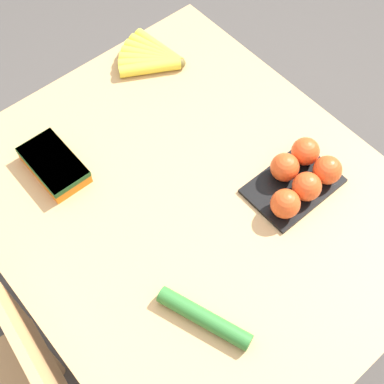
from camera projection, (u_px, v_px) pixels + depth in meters
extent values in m
plane|color=#4C4742|center=(192.00, 301.00, 2.07)|extent=(12.00, 12.00, 0.00)
cube|color=tan|center=(192.00, 201.00, 1.42)|extent=(1.17, 0.98, 0.03)
cylinder|color=tan|center=(188.00, 103.00, 2.10)|extent=(0.06, 0.06, 0.75)
cube|color=tan|center=(38.00, 357.00, 1.23)|extent=(0.39, 0.06, 0.52)
cylinder|color=tan|center=(46.00, 355.00, 1.74)|extent=(0.04, 0.04, 0.45)
sphere|color=brown|center=(180.00, 63.00, 1.63)|extent=(0.03, 0.03, 0.03)
cylinder|color=yellow|center=(159.00, 48.00, 1.67)|extent=(0.19, 0.06, 0.04)
cylinder|color=yellow|center=(156.00, 51.00, 1.66)|extent=(0.19, 0.08, 0.04)
cylinder|color=yellow|center=(153.00, 54.00, 1.66)|extent=(0.19, 0.11, 0.04)
cylinder|color=yellow|center=(151.00, 57.00, 1.65)|extent=(0.18, 0.13, 0.04)
cylinder|color=yellow|center=(150.00, 60.00, 1.64)|extent=(0.16, 0.15, 0.04)
cylinder|color=yellow|center=(149.00, 64.00, 1.63)|extent=(0.15, 0.17, 0.04)
cylinder|color=yellow|center=(150.00, 68.00, 1.62)|extent=(0.12, 0.18, 0.04)
cube|color=black|center=(293.00, 186.00, 1.42)|extent=(0.17, 0.25, 0.01)
sphere|color=#DB4C1E|center=(327.00, 170.00, 1.39)|extent=(0.08, 0.08, 0.08)
sphere|color=#DB4C1E|center=(305.00, 151.00, 1.42)|extent=(0.08, 0.08, 0.08)
sphere|color=#DB4C1E|center=(307.00, 187.00, 1.37)|extent=(0.08, 0.08, 0.08)
sphere|color=#DB4C1E|center=(285.00, 167.00, 1.40)|extent=(0.08, 0.08, 0.08)
sphere|color=#DB4C1E|center=(285.00, 204.00, 1.34)|extent=(0.08, 0.08, 0.08)
cube|color=orange|center=(54.00, 165.00, 1.43)|extent=(0.19, 0.11, 0.05)
cube|color=#19471E|center=(53.00, 162.00, 1.42)|extent=(0.20, 0.11, 0.02)
cylinder|color=#2D702D|center=(204.00, 318.00, 1.21)|extent=(0.23, 0.12, 0.04)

